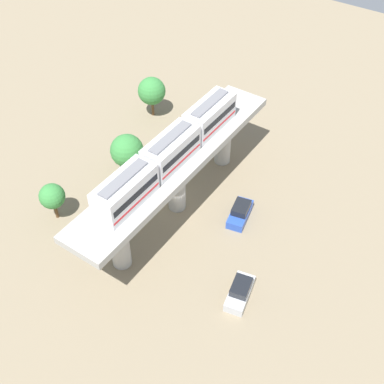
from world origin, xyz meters
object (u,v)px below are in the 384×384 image
at_px(parked_car_blue, 240,212).
at_px(tree_far_corner, 52,196).
at_px(parked_car_silver, 240,292).
at_px(tree_near_viaduct, 152,91).
at_px(train, 171,150).
at_px(tree_mid_lot, 127,151).

relative_size(parked_car_blue, tree_far_corner, 0.99).
distance_m(parked_car_silver, tree_near_viaduct, 30.63).
bearing_deg(train, tree_far_corner, -141.35).
bearing_deg(parked_car_blue, tree_near_viaduct, 141.00).
xyz_separation_m(tree_near_viaduct, tree_mid_lot, (4.59, -10.63, -0.59)).
distance_m(train, tree_far_corner, 13.73).
relative_size(parked_car_blue, tree_near_viaduct, 0.80).
xyz_separation_m(parked_car_blue, tree_mid_lot, (-14.66, -1.03, 2.43)).
xyz_separation_m(parked_car_silver, tree_mid_lot, (-19.77, 7.69, 2.43)).
xyz_separation_m(parked_car_blue, tree_far_corner, (-16.36, -11.16, 2.40)).
relative_size(tree_mid_lot, tree_far_corner, 1.13).
relative_size(parked_car_blue, parked_car_silver, 1.00).
xyz_separation_m(tree_near_viaduct, tree_far_corner, (2.89, -20.76, -0.62)).
height_order(train, parked_car_blue, train).
distance_m(parked_car_silver, tree_mid_lot, 21.35).
relative_size(parked_car_silver, tree_far_corner, 0.99).
bearing_deg(tree_near_viaduct, train, -45.41).
xyz_separation_m(parked_car_blue, tree_near_viaduct, (-19.25, 9.60, 3.02)).
bearing_deg(tree_far_corner, train, 38.65).
height_order(parked_car_blue, tree_mid_lot, tree_mid_lot).
bearing_deg(train, parked_car_blue, 26.76).
xyz_separation_m(train, parked_car_silver, (11.65, -5.42, -7.90)).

